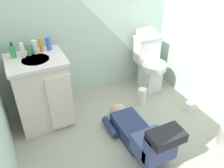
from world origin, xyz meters
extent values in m
cube|color=#999A88|center=(0.00, 0.00, -0.02)|extent=(2.76, 2.90, 0.04)
cube|color=#B0C9B8|center=(0.00, 0.99, 1.20)|extent=(2.42, 0.08, 2.40)
cube|color=silver|center=(0.79, 0.66, 0.19)|extent=(0.22, 0.30, 0.38)
cylinder|color=silver|center=(0.79, 0.60, 0.38)|extent=(0.35, 0.35, 0.08)
cube|color=silver|center=(0.79, 0.79, 0.55)|extent=(0.34, 0.17, 0.34)
cube|color=silver|center=(0.79, 0.79, 0.73)|extent=(0.36, 0.19, 0.03)
cube|color=beige|center=(-0.72, 0.60, 0.39)|extent=(0.56, 0.48, 0.78)
cube|color=silver|center=(-0.72, 0.60, 0.80)|extent=(0.60, 0.52, 0.04)
cylinder|color=silver|center=(-0.72, 0.58, 0.79)|extent=(0.28, 0.28, 0.05)
cube|color=beige|center=(-0.57, 0.35, 0.37)|extent=(0.26, 0.03, 0.66)
cylinder|color=silver|center=(-0.72, 0.74, 0.87)|extent=(0.02, 0.02, 0.10)
cube|color=navy|center=(0.08, -0.08, 0.09)|extent=(0.29, 0.52, 0.17)
sphere|color=tan|center=(0.08, 0.25, 0.10)|extent=(0.19, 0.19, 0.19)
cube|color=#445381|center=(0.08, -0.44, 0.18)|extent=(0.31, 0.28, 0.20)
cube|color=#445381|center=(0.08, -0.58, 0.30)|extent=(0.31, 0.12, 0.32)
cube|color=black|center=(0.08, -0.62, 0.47)|extent=(0.31, 0.19, 0.09)
cylinder|color=navy|center=(-0.11, 0.08, 0.06)|extent=(0.08, 0.30, 0.08)
cube|color=silver|center=(0.74, 0.79, 0.80)|extent=(0.22, 0.11, 0.10)
cylinder|color=#359C55|center=(-0.91, 0.72, 0.89)|extent=(0.06, 0.06, 0.13)
cylinder|color=black|center=(-0.91, 0.72, 0.97)|extent=(0.02, 0.02, 0.04)
cylinder|color=white|center=(-0.82, 0.68, 0.90)|extent=(0.04, 0.04, 0.16)
cylinder|color=#529E48|center=(-0.76, 0.71, 0.88)|extent=(0.04, 0.04, 0.13)
cylinder|color=silver|center=(-0.69, 0.72, 0.89)|extent=(0.05, 0.05, 0.15)
cylinder|color=orange|center=(-0.62, 0.74, 0.90)|extent=(0.04, 0.04, 0.16)
cylinder|color=#3E6BBF|center=(-0.54, 0.75, 0.89)|extent=(0.06, 0.06, 0.15)
cylinder|color=white|center=(0.49, 0.38, 0.11)|extent=(0.11, 0.11, 0.22)
cylinder|color=white|center=(0.97, 0.00, 0.05)|extent=(0.11, 0.11, 0.10)
camera|label=1|loc=(-0.94, -1.69, 1.91)|focal=37.62mm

